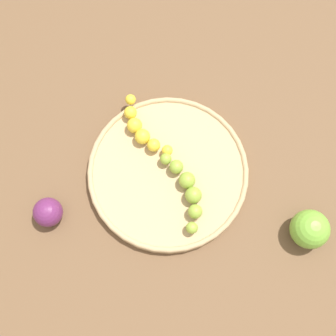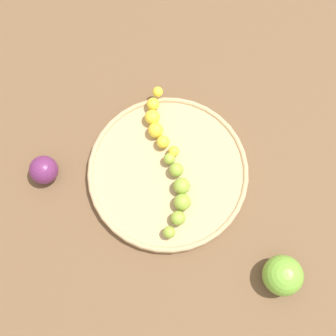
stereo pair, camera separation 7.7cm
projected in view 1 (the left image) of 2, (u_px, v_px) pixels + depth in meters
name	position (u px, v px, depth m)	size (l,w,h in m)	color
ground_plane	(168.00, 174.00, 0.81)	(2.40, 2.40, 0.00)	brown
fruit_bowl	(168.00, 172.00, 0.80)	(0.29, 0.29, 0.02)	tan
banana_green	(186.00, 189.00, 0.76)	(0.06, 0.15, 0.03)	#8CAD38
banana_yellow	(141.00, 129.00, 0.80)	(0.07, 0.13, 0.03)	yellow
apple_green	(310.00, 229.00, 0.74)	(0.07, 0.07, 0.07)	#72B238
plum_purple	(48.00, 212.00, 0.76)	(0.05, 0.05, 0.05)	#662659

